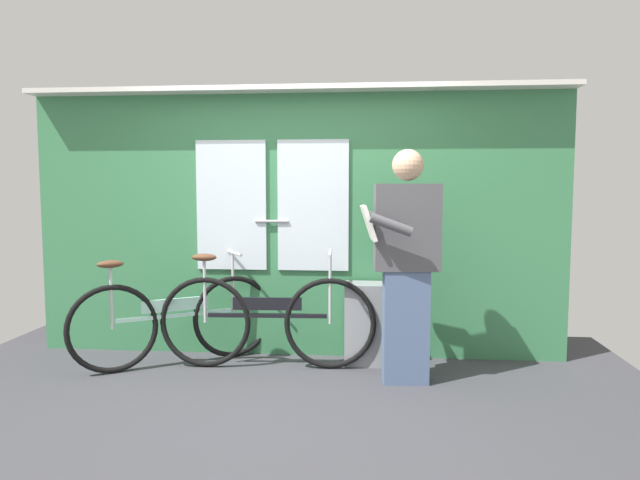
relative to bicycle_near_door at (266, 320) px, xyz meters
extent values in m
cube|color=#38383D|center=(0.19, -0.91, -0.41)|extent=(5.53, 4.26, 0.04)
cube|color=#387A4C|center=(0.19, 0.42, 0.72)|extent=(4.53, 0.08, 2.23)
cube|color=silver|center=(-0.36, 0.37, 0.90)|extent=(0.60, 0.02, 1.10)
cube|color=silver|center=(0.34, 0.37, 0.90)|extent=(0.60, 0.02, 1.10)
cylinder|color=#B2B2B7|center=(-0.01, 0.35, 0.77)|extent=(0.28, 0.02, 0.02)
cube|color=silver|center=(0.19, 0.32, 1.86)|extent=(4.53, 0.28, 0.04)
torus|color=black|center=(0.51, 0.02, -0.02)|extent=(0.73, 0.08, 0.73)
torus|color=black|center=(-0.49, -0.02, -0.02)|extent=(0.73, 0.08, 0.73)
cube|color=black|center=(0.01, 0.00, 0.04)|extent=(0.95, 0.08, 0.03)
cube|color=black|center=(0.01, 0.00, 0.13)|extent=(0.55, 0.05, 0.10)
cylinder|color=#B7B7BC|center=(-0.49, -0.02, 0.24)|extent=(0.02, 0.02, 0.52)
ellipsoid|color=brown|center=(-0.49, -0.02, 0.50)|extent=(0.20, 0.10, 0.06)
cylinder|color=#B7B7BC|center=(0.51, 0.02, 0.26)|extent=(0.02, 0.02, 0.56)
cylinder|color=#B7B7BC|center=(0.51, 0.02, 0.54)|extent=(0.04, 0.44, 0.02)
torus|color=black|center=(-0.33, 0.27, -0.04)|extent=(0.62, 0.40, 0.70)
torus|color=black|center=(-1.17, -0.24, -0.04)|extent=(0.62, 0.40, 0.70)
cube|color=#9EDBC6|center=(-0.75, 0.02, 0.02)|extent=(0.81, 0.51, 0.03)
cube|color=#9EDBC6|center=(-0.75, 0.02, 0.11)|extent=(0.47, 0.31, 0.10)
cylinder|color=#B7B7BC|center=(-1.17, -0.24, 0.21)|extent=(0.02, 0.02, 0.51)
ellipsoid|color=brown|center=(-1.17, -0.24, 0.47)|extent=(0.22, 0.18, 0.06)
cylinder|color=#B7B7BC|center=(-0.33, 0.27, 0.23)|extent=(0.02, 0.02, 0.55)
cylinder|color=#B7B7BC|center=(-0.33, 0.27, 0.51)|extent=(0.25, 0.39, 0.02)
cube|color=slate|center=(1.09, -0.24, 0.03)|extent=(0.34, 0.21, 0.84)
cube|color=#4C4C51|center=(1.09, -0.24, 0.77)|extent=(0.49, 0.24, 0.63)
sphere|color=tan|center=(1.09, -0.24, 1.21)|extent=(0.23, 0.23, 0.23)
cube|color=silver|center=(0.81, -0.27, 0.80)|extent=(0.14, 0.35, 0.26)
cylinder|color=#4C4C51|center=(0.96, -0.47, 0.80)|extent=(0.31, 0.09, 0.17)
cylinder|color=#4C4C51|center=(0.93, -0.04, 0.80)|extent=(0.31, 0.09, 0.17)
cube|color=gray|center=(0.78, 0.20, -0.06)|extent=(0.33, 0.28, 0.66)
camera|label=1|loc=(0.84, -4.47, 1.05)|focal=32.46mm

